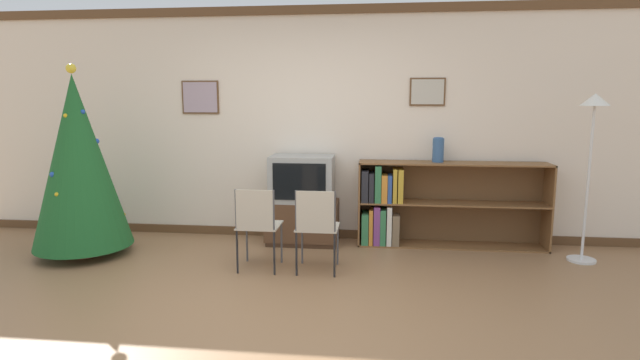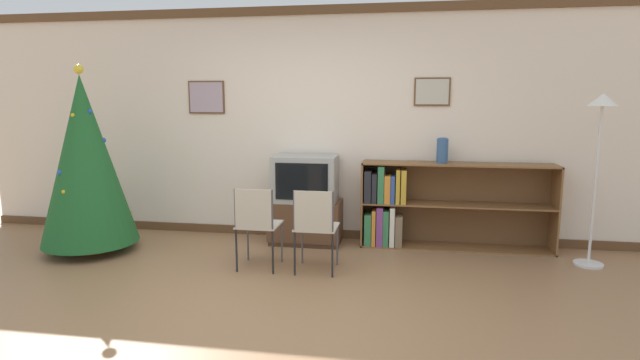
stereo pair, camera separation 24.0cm
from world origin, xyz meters
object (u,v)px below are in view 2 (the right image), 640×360
object	(u,v)px
folding_chair_right	(315,225)
standing_lamp	(600,135)
folding_chair_left	(257,223)
vase	(442,150)
christmas_tree	(86,161)
bookshelf	(420,206)
tv_console	(306,222)
television	(305,179)

from	to	relation	value
folding_chair_right	standing_lamp	size ratio (longest dim) A/B	0.48
folding_chair_left	vase	distance (m)	2.20
christmas_tree	bookshelf	size ratio (longest dim) A/B	0.96
christmas_tree	tv_console	xyz separation A→B (m)	(2.27, 0.70, -0.75)
folding_chair_left	folding_chair_right	size ratio (longest dim) A/B	1.00
christmas_tree	vase	size ratio (longest dim) A/B	7.28
folding_chair_right	standing_lamp	distance (m)	2.88
folding_chair_right	bookshelf	distance (m)	1.47
television	christmas_tree	bearing A→B (deg)	-162.97
folding_chair_left	standing_lamp	world-z (taller)	standing_lamp
christmas_tree	bookshelf	world-z (taller)	christmas_tree
christmas_tree	bookshelf	xyz separation A→B (m)	(3.57, 0.77, -0.53)
tv_console	bookshelf	distance (m)	1.32
christmas_tree	tv_console	size ratio (longest dim) A/B	2.46
vase	television	bearing A→B (deg)	-176.71
folding_chair_left	bookshelf	distance (m)	1.91
folding_chair_right	folding_chair_left	bearing A→B (deg)	180.00
television	folding_chair_left	size ratio (longest dim) A/B	0.87
standing_lamp	tv_console	bearing A→B (deg)	173.66
tv_console	standing_lamp	distance (m)	3.16
christmas_tree	television	xyz separation A→B (m)	(2.27, 0.69, -0.24)
folding_chair_right	vase	size ratio (longest dim) A/B	2.97
television	folding_chair_left	bearing A→B (deg)	-106.04
folding_chair_left	standing_lamp	distance (m)	3.42
tv_console	television	distance (m)	0.51
folding_chair_right	tv_console	bearing A→B (deg)	106.01
christmas_tree	standing_lamp	xyz separation A→B (m)	(5.23, 0.37, 0.31)
bookshelf	television	bearing A→B (deg)	-176.73
christmas_tree	television	world-z (taller)	christmas_tree
folding_chair_left	vase	size ratio (longest dim) A/B	2.97
tv_console	vase	world-z (taller)	vase
television	folding_chair_right	bearing A→B (deg)	-73.96
bookshelf	vase	bearing A→B (deg)	3.44
christmas_tree	standing_lamp	distance (m)	5.25
folding_chair_right	standing_lamp	world-z (taller)	standing_lamp
tv_console	folding_chair_right	xyz separation A→B (m)	(0.29, -1.00, 0.22)
folding_chair_left	tv_console	bearing A→B (deg)	73.99
bookshelf	standing_lamp	bearing A→B (deg)	-13.57
christmas_tree	folding_chair_left	size ratio (longest dim) A/B	2.45
tv_console	bookshelf	bearing A→B (deg)	3.15
christmas_tree	vase	world-z (taller)	christmas_tree
television	bookshelf	distance (m)	1.33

